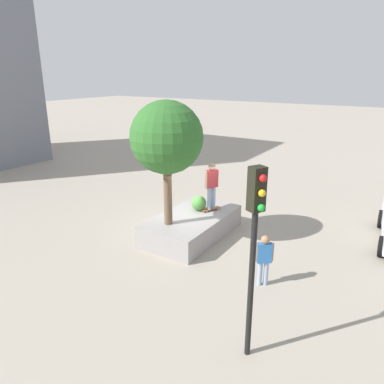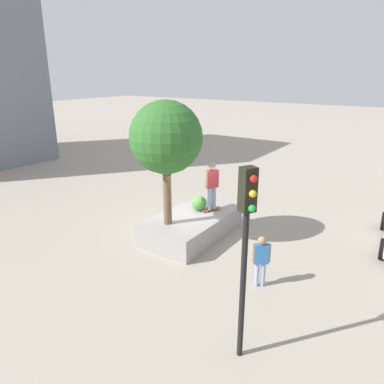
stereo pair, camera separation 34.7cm
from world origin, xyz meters
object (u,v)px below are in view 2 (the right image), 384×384
plaza_tree (166,138)px  skateboarder (212,183)px  skateboard (211,209)px  passerby_with_bag (261,258)px  planter_ledge (192,225)px  traffic_light_corner (246,233)px

plaza_tree → skateboarder: bearing=161.3°
skateboard → passerby_with_bag: (2.51, 3.10, 0.03)m
skateboarder → passerby_with_bag: (2.51, 3.10, -1.01)m
skateboard → passerby_with_bag: bearing=51.1°
plaza_tree → passerby_with_bag: bearing=80.2°
planter_ledge → passerby_with_bag: passerby_with_bag is taller
plaza_tree → skateboard: bearing=161.3°
skateboarder → passerby_with_bag: 4.11m
plaza_tree → traffic_light_corner: 5.65m
skateboarder → traffic_light_corner: traffic_light_corner is taller
skateboarder → passerby_with_bag: size_ratio=1.17×
planter_ledge → passerby_with_bag: size_ratio=2.52×
skateboard → skateboarder: bearing=-45.0°
plaza_tree → skateboard: size_ratio=5.12×
traffic_light_corner → passerby_with_bag: (-2.69, -0.74, -1.96)m
planter_ledge → skateboard: skateboard is taller
traffic_light_corner → passerby_with_bag: bearing=-164.6°
plaza_tree → passerby_with_bag: (0.64, 3.73, -2.86)m
planter_ledge → passerby_with_bag: 3.86m
planter_ledge → passerby_with_bag: bearing=63.8°
planter_ledge → skateboarder: 1.73m
skateboard → traffic_light_corner: size_ratio=0.20×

